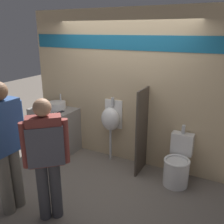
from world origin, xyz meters
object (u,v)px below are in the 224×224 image
urinal_near_counter (111,119)px  sink_basin (57,105)px  cell_phone (61,112)px  person_with_lanyard (5,144)px  person_in_vest (46,152)px  toilet (177,165)px

urinal_near_counter → sink_basin: bearing=-175.2°
cell_phone → person_with_lanyard: bearing=-75.8°
urinal_near_counter → person_in_vest: (0.03, -1.73, 0.13)m
sink_basin → cell_phone: 0.28m
person_with_lanyard → urinal_near_counter: bearing=-14.1°
person_in_vest → sink_basin: bearing=83.6°
person_with_lanyard → toilet: bearing=-45.9°
cell_phone → urinal_near_counter: 0.97m
toilet → cell_phone: bearing=-178.2°
sink_basin → urinal_near_counter: 1.16m
cell_phone → toilet: bearing=1.8°
cell_phone → person_with_lanyard: 1.64m
toilet → person_in_vest: (-1.26, -1.54, 0.63)m
person_with_lanyard → cell_phone: bearing=16.1°
toilet → person_in_vest: size_ratio=0.57×
sink_basin → person_with_lanyard: (0.62, -1.75, 0.05)m
person_in_vest → toilet: bearing=8.2°
sink_basin → cell_phone: (0.22, -0.16, -0.06)m
sink_basin → person_with_lanyard: size_ratio=0.20×
person_with_lanyard → sink_basin: bearing=21.4°
sink_basin → toilet: sink_basin is taller
person_in_vest → person_with_lanyard: size_ratio=0.91×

